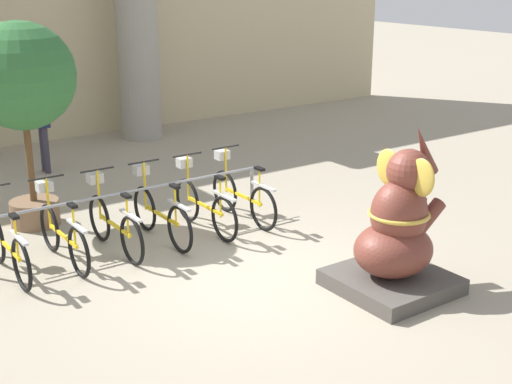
# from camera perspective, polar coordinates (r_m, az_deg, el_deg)

# --- Properties ---
(ground_plane) EXTENTS (60.00, 60.00, 0.00)m
(ground_plane) POSITION_cam_1_polar(r_m,az_deg,el_deg) (8.94, 0.48, -6.75)
(ground_plane) COLOR #9E937F
(building_facade) EXTENTS (20.00, 0.20, 6.00)m
(building_facade) POSITION_cam_1_polar(r_m,az_deg,el_deg) (15.95, -18.35, 14.39)
(building_facade) COLOR #C6B78E
(building_facade) RESTS_ON ground_plane
(column_right) EXTENTS (1.13, 1.13, 5.16)m
(column_right) POSITION_cam_1_polar(r_m,az_deg,el_deg) (15.82, -9.54, 13.63)
(column_right) COLOR gray
(column_right) RESTS_ON ground_plane
(bike_rack) EXTENTS (4.11, 0.05, 0.77)m
(bike_rack) POSITION_cam_1_polar(r_m,az_deg,el_deg) (9.92, -9.88, -0.69)
(bike_rack) COLOR gray
(bike_rack) RESTS_ON ground_plane
(bicycle_0) EXTENTS (0.48, 1.70, 1.05)m
(bicycle_0) POSITION_cam_1_polar(r_m,az_deg,el_deg) (9.35, -19.31, -3.98)
(bicycle_0) COLOR black
(bicycle_0) RESTS_ON ground_plane
(bicycle_1) EXTENTS (0.48, 1.70, 1.05)m
(bicycle_1) POSITION_cam_1_polar(r_m,az_deg,el_deg) (9.53, -15.25, -3.19)
(bicycle_1) COLOR black
(bicycle_1) RESTS_ON ground_plane
(bicycle_2) EXTENTS (0.48, 1.70, 1.05)m
(bicycle_2) POSITION_cam_1_polar(r_m,az_deg,el_deg) (9.74, -11.33, -2.44)
(bicycle_2) COLOR black
(bicycle_2) RESTS_ON ground_plane
(bicycle_3) EXTENTS (0.48, 1.70, 1.05)m
(bicycle_3) POSITION_cam_1_polar(r_m,az_deg,el_deg) (10.02, -7.69, -1.66)
(bicycle_3) COLOR black
(bicycle_3) RESTS_ON ground_plane
(bicycle_4) EXTENTS (0.48, 1.70, 1.05)m
(bicycle_4) POSITION_cam_1_polar(r_m,az_deg,el_deg) (10.33, -4.21, -0.94)
(bicycle_4) COLOR black
(bicycle_4) RESTS_ON ground_plane
(bicycle_5) EXTENTS (0.48, 1.70, 1.05)m
(bicycle_5) POSITION_cam_1_polar(r_m,az_deg,el_deg) (10.72, -1.14, -0.18)
(bicycle_5) COLOR black
(bicycle_5) RESTS_ON ground_plane
(elephant_statue) EXTENTS (1.28, 1.28, 1.99)m
(elephant_statue) POSITION_cam_1_polar(r_m,az_deg,el_deg) (8.53, 11.21, -3.48)
(elephant_statue) COLOR #4C4742
(elephant_statue) RESTS_ON ground_plane
(person_pedestrian) EXTENTS (0.23, 0.47, 1.77)m
(person_pedestrian) POSITION_cam_1_polar(r_m,az_deg,el_deg) (13.62, -16.79, 5.85)
(person_pedestrian) COLOR #383342
(person_pedestrian) RESTS_ON ground_plane
(potted_tree) EXTENTS (1.53, 1.53, 2.98)m
(potted_tree) POSITION_cam_1_polar(r_m,az_deg,el_deg) (10.62, -18.21, 8.25)
(potted_tree) COLOR brown
(potted_tree) RESTS_ON ground_plane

